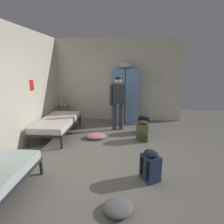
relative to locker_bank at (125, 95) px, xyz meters
name	(u,v)px	position (x,y,z in m)	size (l,w,h in m)	color
ground_plane	(111,157)	(-0.26, -2.65, -0.97)	(9.39, 9.39, 0.00)	slate
room_backdrop	(69,85)	(-1.51, -1.36, 0.46)	(4.51, 5.93, 2.87)	beige
locker_bank	(125,95)	(0.00, 0.00, 0.00)	(0.90, 0.55, 2.07)	#6B93C6
shelf_unit	(64,112)	(-2.15, -0.15, -0.62)	(0.38, 0.30, 0.57)	brown
bed_left_rear	(57,122)	(-1.90, -1.42, -0.59)	(0.90, 1.90, 0.49)	#28282D
person_traveler	(118,99)	(-0.21, -0.82, 0.01)	(0.49, 0.32, 1.63)	#3D3833
water_bottle	(61,103)	(-2.23, -0.13, -0.30)	(0.07, 0.07, 0.23)	#B2DBEA
lotion_bottle	(65,104)	(-2.08, -0.19, -0.33)	(0.06, 0.06, 0.16)	beige
backpack_olive	(143,131)	(0.51, -1.66, -0.71)	(0.37, 0.38, 0.55)	#566038
backpack_navy	(151,166)	(0.51, -3.43, -0.71)	(0.41, 0.40, 0.55)	navy
backpack_black	(144,124)	(0.58, -1.04, -0.71)	(0.37, 0.39, 0.55)	black
clothes_pile_pink	(96,136)	(-0.78, -1.60, -0.90)	(0.56, 0.43, 0.13)	pink
clothes_pile_grey	(118,207)	(-0.02, -4.23, -0.91)	(0.42, 0.41, 0.12)	slate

